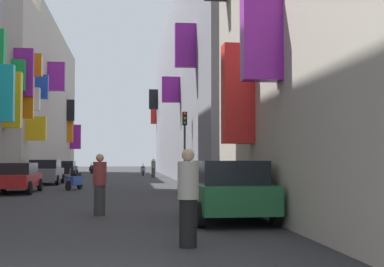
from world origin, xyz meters
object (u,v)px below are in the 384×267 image
object	(u,v)px
scooter_black	(92,169)
pedestrian_near_right	(100,185)
parked_car_red	(16,177)
scooter_silver	(143,170)
traffic_light_near_corner	(185,136)
pedestrian_crossing	(188,198)
pedestrian_near_left	(153,168)
parked_car_green	(228,190)
scooter_blue	(74,181)
parked_car_grey	(45,171)
parked_car_black	(65,168)

from	to	relation	value
scooter_black	pedestrian_near_right	distance (m)	42.43
parked_car_red	scooter_silver	size ratio (longest dim) A/B	2.40
traffic_light_near_corner	pedestrian_crossing	bearing A→B (deg)	-96.11
scooter_black	pedestrian_near_left	size ratio (longest dim) A/B	1.15
parked_car_green	parked_car_red	bearing A→B (deg)	122.71
parked_car_red	pedestrian_near_left	world-z (taller)	pedestrian_near_left
scooter_blue	scooter_black	xyz separation A→B (m)	(-1.07, 29.95, 0.00)
parked_car_green	pedestrian_crossing	world-z (taller)	pedestrian_crossing
scooter_silver	pedestrian_near_left	world-z (taller)	pedestrian_near_left
parked_car_grey	pedestrian_crossing	world-z (taller)	pedestrian_crossing
scooter_silver	scooter_blue	world-z (taller)	same
parked_car_green	scooter_silver	bearing A→B (deg)	91.67
parked_car_red	parked_car_green	bearing A→B (deg)	-57.29
pedestrian_crossing	parked_car_red	bearing A→B (deg)	111.39
scooter_silver	pedestrian_crossing	distance (m)	40.20
pedestrian_near_left	traffic_light_near_corner	world-z (taller)	traffic_light_near_corner
parked_car_grey	scooter_silver	world-z (taller)	parked_car_grey
pedestrian_crossing	traffic_light_near_corner	distance (m)	19.97
scooter_black	pedestrian_crossing	world-z (taller)	pedestrian_crossing
parked_car_grey	pedestrian_crossing	xyz separation A→B (m)	(6.12, -24.11, 0.10)
parked_car_black	scooter_blue	world-z (taller)	parked_car_black
scooter_black	pedestrian_near_left	world-z (taller)	pedestrian_near_left
parked_car_green	parked_car_black	size ratio (longest dim) A/B	0.99
parked_car_green	scooter_silver	world-z (taller)	parked_car_green
parked_car_green	pedestrian_near_right	world-z (taller)	pedestrian_near_right
scooter_blue	parked_car_black	bearing A→B (deg)	97.90
parked_car_grey	pedestrian_near_left	xyz separation A→B (m)	(7.27, 11.07, 0.01)
scooter_black	pedestrian_near_left	xyz separation A→B (m)	(5.96, -12.70, 0.34)
parked_car_red	pedestrian_near_right	distance (m)	11.15
pedestrian_crossing	traffic_light_near_corner	size ratio (longest dim) A/B	0.42
parked_car_red	scooter_black	world-z (taller)	parked_car_red
parked_car_green	traffic_light_near_corner	distance (m)	16.05
parked_car_grey	pedestrian_near_left	size ratio (longest dim) A/B	2.57
scooter_silver	pedestrian_near_right	bearing A→B (deg)	-93.76
parked_car_black	scooter_black	bearing A→B (deg)	81.47
parked_car_black	scooter_silver	bearing A→B (deg)	23.68
parked_car_grey	scooter_black	distance (m)	23.81
pedestrian_near_left	scooter_blue	bearing A→B (deg)	-105.85
parked_car_green	pedestrian_near_right	size ratio (longest dim) A/B	2.29
parked_car_black	traffic_light_near_corner	world-z (taller)	traffic_light_near_corner
parked_car_green	parked_car_grey	world-z (taller)	parked_car_green
scooter_blue	traffic_light_near_corner	xyz separation A→B (m)	(5.86, 1.83, 2.41)
traffic_light_near_corner	parked_car_black	bearing A→B (deg)	116.08
scooter_silver	scooter_black	bearing A→B (deg)	124.28
scooter_black	parked_car_grey	bearing A→B (deg)	-93.15
parked_car_grey	pedestrian_near_left	distance (m)	13.25
parked_car_grey	scooter_blue	xyz separation A→B (m)	(2.37, -6.17, -0.33)
scooter_silver	scooter_blue	xyz separation A→B (m)	(-4.17, -22.26, 0.00)
traffic_light_near_corner	parked_car_red	bearing A→B (deg)	-154.61
parked_car_black	parked_car_grey	xyz separation A→B (m)	(0.30, -13.08, 0.05)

